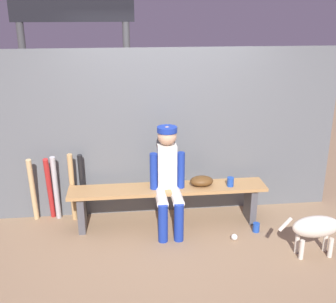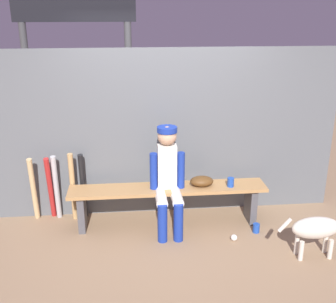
{
  "view_description": "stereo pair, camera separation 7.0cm",
  "coord_description": "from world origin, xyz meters",
  "px_view_note": "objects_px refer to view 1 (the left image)",
  "views": [
    {
      "loc": [
        -0.51,
        -4.47,
        2.52
      ],
      "look_at": [
        0.0,
        0.0,
        0.95
      ],
      "focal_mm": 44.2,
      "sensor_mm": 36.0,
      "label": 1
    },
    {
      "loc": [
        -0.44,
        -4.48,
        2.52
      ],
      "look_at": [
        0.0,
        0.0,
        0.95
      ],
      "focal_mm": 44.2,
      "sensor_mm": 36.0,
      "label": 2
    }
  ],
  "objects_px": {
    "bat_aluminum_black": "(82,187)",
    "bat_aluminum_red": "(50,189)",
    "baseball": "(234,237)",
    "scoreboard": "(77,15)",
    "baseball_glove": "(202,181)",
    "cup_on_bench": "(230,182)",
    "player_seated": "(168,176)",
    "bat_wood_natural": "(33,190)",
    "dugout_bench": "(168,196)",
    "dog": "(321,227)",
    "bat_aluminum_silver": "(56,188)",
    "cup_on_ground": "(256,227)",
    "bat_wood_tan": "(72,188)"
  },
  "relations": [
    {
      "from": "bat_wood_tan",
      "to": "bat_aluminum_red",
      "type": "relative_size",
      "value": 1.05
    },
    {
      "from": "baseball",
      "to": "bat_wood_natural",
      "type": "bearing_deg",
      "value": 163.12
    },
    {
      "from": "dugout_bench",
      "to": "bat_wood_tan",
      "type": "height_order",
      "value": "bat_wood_tan"
    },
    {
      "from": "bat_aluminum_silver",
      "to": "scoreboard",
      "type": "bearing_deg",
      "value": 76.96
    },
    {
      "from": "bat_wood_tan",
      "to": "cup_on_ground",
      "type": "distance_m",
      "value": 2.26
    },
    {
      "from": "baseball_glove",
      "to": "bat_aluminum_black",
      "type": "xyz_separation_m",
      "value": [
        -1.44,
        0.29,
        -0.13
      ]
    },
    {
      "from": "baseball",
      "to": "scoreboard",
      "type": "xyz_separation_m",
      "value": [
        -1.78,
        1.95,
        2.38
      ]
    },
    {
      "from": "bat_wood_tan",
      "to": "bat_aluminum_silver",
      "type": "bearing_deg",
      "value": 167.74
    },
    {
      "from": "bat_aluminum_red",
      "to": "dog",
      "type": "relative_size",
      "value": 1.01
    },
    {
      "from": "bat_aluminum_black",
      "to": "cup_on_bench",
      "type": "height_order",
      "value": "bat_aluminum_black"
    },
    {
      "from": "cup_on_ground",
      "to": "cup_on_bench",
      "type": "xyz_separation_m",
      "value": [
        -0.27,
        0.24,
        0.5
      ]
    },
    {
      "from": "bat_aluminum_red",
      "to": "bat_wood_natural",
      "type": "xyz_separation_m",
      "value": [
        -0.2,
        -0.02,
        0.0
      ]
    },
    {
      "from": "scoreboard",
      "to": "baseball",
      "type": "bearing_deg",
      "value": -47.67
    },
    {
      "from": "dugout_bench",
      "to": "bat_wood_tan",
      "type": "relative_size",
      "value": 2.64
    },
    {
      "from": "player_seated",
      "to": "bat_wood_tan",
      "type": "height_order",
      "value": "player_seated"
    },
    {
      "from": "player_seated",
      "to": "dog",
      "type": "distance_m",
      "value": 1.74
    },
    {
      "from": "bat_aluminum_black",
      "to": "bat_aluminum_red",
      "type": "xyz_separation_m",
      "value": [
        -0.39,
        -0.01,
        -0.0
      ]
    },
    {
      "from": "scoreboard",
      "to": "dog",
      "type": "xyz_separation_m",
      "value": [
        2.59,
        -2.34,
        -2.08
      ]
    },
    {
      "from": "bat_aluminum_red",
      "to": "scoreboard",
      "type": "height_order",
      "value": "scoreboard"
    },
    {
      "from": "bat_aluminum_black",
      "to": "bat_aluminum_red",
      "type": "distance_m",
      "value": 0.4
    },
    {
      "from": "bat_aluminum_red",
      "to": "cup_on_bench",
      "type": "height_order",
      "value": "bat_aluminum_red"
    },
    {
      "from": "baseball_glove",
      "to": "player_seated",
      "type": "bearing_deg",
      "value": -164.82
    },
    {
      "from": "dugout_bench",
      "to": "cup_on_ground",
      "type": "height_order",
      "value": "dugout_bench"
    },
    {
      "from": "dugout_bench",
      "to": "cup_on_bench",
      "type": "xyz_separation_m",
      "value": [
        0.74,
        -0.05,
        0.17
      ]
    },
    {
      "from": "bat_wood_natural",
      "to": "cup_on_bench",
      "type": "distance_m",
      "value": 2.39
    },
    {
      "from": "baseball_glove",
      "to": "cup_on_bench",
      "type": "distance_m",
      "value": 0.34
    },
    {
      "from": "player_seated",
      "to": "baseball_glove",
      "type": "height_order",
      "value": "player_seated"
    },
    {
      "from": "bat_aluminum_silver",
      "to": "bat_aluminum_red",
      "type": "xyz_separation_m",
      "value": [
        -0.07,
        0.01,
        -0.01
      ]
    },
    {
      "from": "baseball_glove",
      "to": "bat_aluminum_silver",
      "type": "xyz_separation_m",
      "value": [
        -1.76,
        0.27,
        -0.13
      ]
    },
    {
      "from": "dugout_bench",
      "to": "bat_aluminum_black",
      "type": "bearing_deg",
      "value": 164.38
    },
    {
      "from": "bat_aluminum_silver",
      "to": "baseball",
      "type": "distance_m",
      "value": 2.22
    },
    {
      "from": "baseball_glove",
      "to": "cup_on_bench",
      "type": "bearing_deg",
      "value": -8.9
    },
    {
      "from": "baseball_glove",
      "to": "bat_aluminum_black",
      "type": "relative_size",
      "value": 0.33
    },
    {
      "from": "dugout_bench",
      "to": "baseball",
      "type": "xyz_separation_m",
      "value": [
        0.71,
        -0.45,
        -0.34
      ]
    },
    {
      "from": "bat_aluminum_red",
      "to": "bat_wood_natural",
      "type": "height_order",
      "value": "bat_wood_natural"
    },
    {
      "from": "player_seated",
      "to": "cup_on_bench",
      "type": "height_order",
      "value": "player_seated"
    },
    {
      "from": "player_seated",
      "to": "baseball_glove",
      "type": "relative_size",
      "value": 4.44
    },
    {
      "from": "baseball_glove",
      "to": "scoreboard",
      "type": "height_order",
      "value": "scoreboard"
    },
    {
      "from": "bat_aluminum_red",
      "to": "baseball",
      "type": "height_order",
      "value": "bat_aluminum_red"
    },
    {
      "from": "bat_aluminum_silver",
      "to": "cup_on_ground",
      "type": "distance_m",
      "value": 2.46
    },
    {
      "from": "bat_aluminum_black",
      "to": "bat_aluminum_red",
      "type": "height_order",
      "value": "bat_aluminum_black"
    },
    {
      "from": "bat_wood_natural",
      "to": "baseball",
      "type": "distance_m",
      "value": 2.47
    },
    {
      "from": "dugout_bench",
      "to": "bat_wood_natural",
      "type": "bearing_deg",
      "value": 171.0
    },
    {
      "from": "dog",
      "to": "scoreboard",
      "type": "bearing_deg",
      "value": 138.0
    },
    {
      "from": "bat_aluminum_red",
      "to": "bat_wood_natural",
      "type": "bearing_deg",
      "value": -173.37
    },
    {
      "from": "baseball_glove",
      "to": "cup_on_ground",
      "type": "xyz_separation_m",
      "value": [
        0.61,
        -0.3,
        -0.5
      ]
    },
    {
      "from": "bat_wood_natural",
      "to": "player_seated",
      "type": "bearing_deg",
      "value": -12.92
    },
    {
      "from": "dugout_bench",
      "to": "cup_on_bench",
      "type": "distance_m",
      "value": 0.77
    },
    {
      "from": "player_seated",
      "to": "cup_on_bench",
      "type": "distance_m",
      "value": 0.77
    },
    {
      "from": "bat_aluminum_black",
      "to": "cup_on_bench",
      "type": "relative_size",
      "value": 7.74
    }
  ]
}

